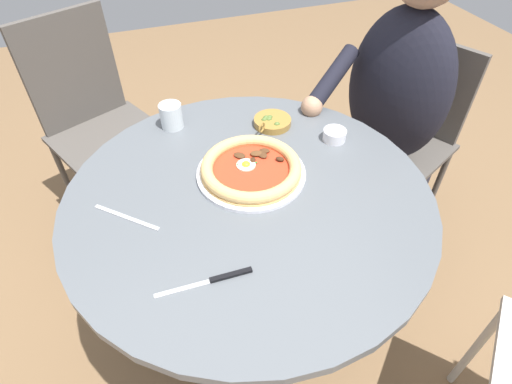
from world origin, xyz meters
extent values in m
cube|color=brown|center=(0.00, 0.00, -0.01)|extent=(6.00, 6.00, 0.02)
cylinder|color=#565B60|center=(0.00, 0.00, 0.70)|extent=(0.95, 0.95, 0.03)
cylinder|color=#4E5257|center=(0.00, 0.00, 0.36)|extent=(0.11, 0.11, 0.67)
cylinder|color=#4E5257|center=(0.00, 0.00, 0.01)|extent=(0.46, 0.46, 0.02)
cylinder|color=white|center=(0.03, 0.06, 0.72)|extent=(0.29, 0.29, 0.01)
cylinder|color=#E0B26B|center=(0.03, 0.06, 0.73)|extent=(0.27, 0.27, 0.01)
torus|color=#E0B26B|center=(0.03, 0.06, 0.74)|extent=(0.27, 0.27, 0.03)
cylinder|color=red|center=(0.03, 0.06, 0.74)|extent=(0.25, 0.25, 0.00)
cylinder|color=white|center=(0.02, 0.08, 0.74)|extent=(0.05, 0.05, 0.00)
ellipsoid|color=yellow|center=(0.02, 0.08, 0.74)|extent=(0.02, 0.02, 0.02)
ellipsoid|color=#4C2D19|center=(0.08, 0.11, 0.74)|extent=(0.03, 0.04, 0.01)
ellipsoid|color=brown|center=(0.06, 0.12, 0.74)|extent=(0.04, 0.03, 0.01)
ellipsoid|color=#4C2D19|center=(0.09, 0.12, 0.74)|extent=(0.04, 0.03, 0.01)
ellipsoid|color=#4C2D19|center=(0.02, 0.13, 0.74)|extent=(0.04, 0.04, 0.01)
ellipsoid|color=#3D2314|center=(0.04, 0.09, 0.74)|extent=(0.02, 0.03, 0.01)
ellipsoid|color=brown|center=(0.01, -0.03, 0.74)|extent=(0.02, 0.02, 0.01)
ellipsoid|color=#3D2314|center=(0.11, 0.07, 0.74)|extent=(0.03, 0.03, 0.01)
ellipsoid|color=#2D6B28|center=(0.05, 0.08, 0.74)|extent=(0.01, 0.01, 0.00)
ellipsoid|color=#2D6B28|center=(0.00, 0.09, 0.74)|extent=(0.01, 0.01, 0.00)
ellipsoid|color=#2D6B28|center=(0.06, -0.03, 0.74)|extent=(0.01, 0.01, 0.00)
cylinder|color=silver|center=(-0.13, 0.36, 0.76)|extent=(0.07, 0.07, 0.08)
cylinder|color=silver|center=(-0.13, 0.36, 0.74)|extent=(0.06, 0.06, 0.04)
cube|color=silver|center=(-0.22, -0.23, 0.72)|extent=(0.12, 0.01, 0.00)
cube|color=black|center=(-0.12, -0.23, 0.72)|extent=(0.09, 0.01, 0.01)
cylinder|color=white|center=(0.31, 0.13, 0.73)|extent=(0.07, 0.07, 0.03)
cylinder|color=olive|center=(0.31, 0.13, 0.74)|extent=(0.06, 0.06, 0.01)
cylinder|color=olive|center=(0.17, 0.27, 0.73)|extent=(0.12, 0.12, 0.02)
torus|color=olive|center=(0.12, 0.22, 0.75)|extent=(0.03, 0.03, 0.03)
ellipsoid|color=#516B2D|center=(0.15, 0.28, 0.74)|extent=(0.02, 0.02, 0.02)
ellipsoid|color=#516B2D|center=(0.16, 0.28, 0.74)|extent=(0.02, 0.02, 0.02)
ellipsoid|color=#516B2D|center=(0.14, 0.27, 0.74)|extent=(0.02, 0.02, 0.02)
ellipsoid|color=#516B2D|center=(0.16, 0.27, 0.74)|extent=(0.02, 0.02, 0.02)
ellipsoid|color=#516B2D|center=(0.17, 0.23, 0.74)|extent=(0.02, 0.02, 0.02)
cube|color=#BCBCC1|center=(-0.31, 0.02, 0.72)|extent=(0.14, 0.14, 0.00)
cube|color=#282833|center=(0.65, 0.31, 0.23)|extent=(0.40, 0.43, 0.45)
ellipsoid|color=black|center=(0.65, 0.31, 0.73)|extent=(0.36, 0.43, 0.56)
cylinder|color=black|center=(0.40, 0.34, 0.79)|extent=(0.25, 0.18, 0.17)
sphere|color=tan|center=(0.31, 0.29, 0.74)|extent=(0.07, 0.07, 0.07)
cube|color=#504A45|center=(0.69, 0.33, 0.45)|extent=(0.53, 0.53, 0.02)
cube|color=#504A45|center=(0.87, 0.41, 0.65)|extent=(0.18, 0.34, 0.37)
cylinder|color=#4C4742|center=(0.45, 0.41, 0.22)|extent=(0.02, 0.02, 0.44)
cylinder|color=#4C4742|center=(0.61, 0.09, 0.22)|extent=(0.02, 0.02, 0.44)
cylinder|color=#4C4742|center=(0.78, 0.57, 0.22)|extent=(0.02, 0.02, 0.44)
cylinder|color=#4C4742|center=(0.93, 0.24, 0.22)|extent=(0.02, 0.02, 0.44)
cube|color=#504A45|center=(-0.34, 0.72, 0.47)|extent=(0.53, 0.53, 0.02)
cube|color=#504A45|center=(-0.42, 0.89, 0.70)|extent=(0.33, 0.17, 0.44)
cylinder|color=#4C4742|center=(-0.42, 0.48, 0.23)|extent=(0.02, 0.02, 0.46)
cylinder|color=#4C4742|center=(-0.10, 0.63, 0.23)|extent=(0.02, 0.02, 0.46)
cylinder|color=#4C4742|center=(-0.57, 0.80, 0.23)|extent=(0.02, 0.02, 0.46)
cylinder|color=#4C4742|center=(-0.25, 0.95, 0.23)|extent=(0.02, 0.02, 0.46)
cylinder|color=#B7B2A8|center=(0.59, -0.40, 0.23)|extent=(0.02, 0.02, 0.47)
camera|label=1|loc=(-0.23, -0.72, 1.45)|focal=28.72mm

